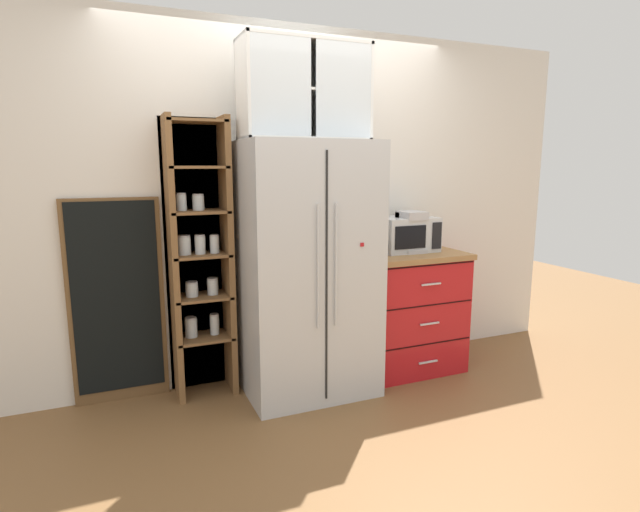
{
  "coord_description": "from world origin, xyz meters",
  "views": [
    {
      "loc": [
        -1.22,
        -3.14,
        1.57
      ],
      "look_at": [
        0.1,
        0.01,
        0.95
      ],
      "focal_mm": 28.1,
      "sensor_mm": 36.0,
      "label": 1
    }
  ],
  "objects_px": {
    "refrigerator": "(307,269)",
    "bottle_clear": "(404,236)",
    "mug_charcoal": "(375,249)",
    "coffee_maker": "(409,231)",
    "chalkboard_menu": "(117,301)",
    "microwave": "(406,234)",
    "mug_cream": "(434,242)"
  },
  "relations": [
    {
      "from": "bottle_clear",
      "to": "chalkboard_menu",
      "type": "relative_size",
      "value": 0.18
    },
    {
      "from": "bottle_clear",
      "to": "chalkboard_menu",
      "type": "height_order",
      "value": "chalkboard_menu"
    },
    {
      "from": "coffee_maker",
      "to": "mug_charcoal",
      "type": "xyz_separation_m",
      "value": [
        -0.31,
        -0.03,
        -0.11
      ]
    },
    {
      "from": "refrigerator",
      "to": "coffee_maker",
      "type": "height_order",
      "value": "refrigerator"
    },
    {
      "from": "microwave",
      "to": "mug_cream",
      "type": "relative_size",
      "value": 3.88
    },
    {
      "from": "mug_cream",
      "to": "coffee_maker",
      "type": "bearing_deg",
      "value": -166.29
    },
    {
      "from": "refrigerator",
      "to": "coffee_maker",
      "type": "distance_m",
      "value": 0.89
    },
    {
      "from": "refrigerator",
      "to": "mug_charcoal",
      "type": "bearing_deg",
      "value": 3.28
    },
    {
      "from": "refrigerator",
      "to": "coffee_maker",
      "type": "xyz_separation_m",
      "value": [
        0.86,
        0.06,
        0.21
      ]
    },
    {
      "from": "coffee_maker",
      "to": "mug_cream",
      "type": "distance_m",
      "value": 0.31
    },
    {
      "from": "coffee_maker",
      "to": "chalkboard_menu",
      "type": "xyz_separation_m",
      "value": [
        -2.08,
        0.26,
        -0.39
      ]
    },
    {
      "from": "coffee_maker",
      "to": "mug_charcoal",
      "type": "bearing_deg",
      "value": -174.57
    },
    {
      "from": "bottle_clear",
      "to": "microwave",
      "type": "bearing_deg",
      "value": -99.13
    },
    {
      "from": "mug_cream",
      "to": "chalkboard_menu",
      "type": "bearing_deg",
      "value": 175.41
    },
    {
      "from": "coffee_maker",
      "to": "bottle_clear",
      "type": "bearing_deg",
      "value": 90.0
    },
    {
      "from": "microwave",
      "to": "mug_cream",
      "type": "distance_m",
      "value": 0.3
    },
    {
      "from": "coffee_maker",
      "to": "bottle_clear",
      "type": "relative_size",
      "value": 1.24
    },
    {
      "from": "microwave",
      "to": "chalkboard_menu",
      "type": "relative_size",
      "value": 0.32
    },
    {
      "from": "mug_charcoal",
      "to": "coffee_maker",
      "type": "bearing_deg",
      "value": 5.43
    },
    {
      "from": "refrigerator",
      "to": "mug_charcoal",
      "type": "xyz_separation_m",
      "value": [
        0.55,
        0.03,
        0.1
      ]
    },
    {
      "from": "mug_charcoal",
      "to": "bottle_clear",
      "type": "bearing_deg",
      "value": 18.93
    },
    {
      "from": "refrigerator",
      "to": "mug_charcoal",
      "type": "relative_size",
      "value": 16.1
    },
    {
      "from": "chalkboard_menu",
      "to": "refrigerator",
      "type": "bearing_deg",
      "value": -14.64
    },
    {
      "from": "bottle_clear",
      "to": "chalkboard_menu",
      "type": "xyz_separation_m",
      "value": [
        -2.08,
        0.18,
        -0.34
      ]
    },
    {
      "from": "refrigerator",
      "to": "mug_cream",
      "type": "xyz_separation_m",
      "value": [
        1.14,
        0.13,
        0.1
      ]
    },
    {
      "from": "refrigerator",
      "to": "bottle_clear",
      "type": "distance_m",
      "value": 0.89
    },
    {
      "from": "mug_charcoal",
      "to": "bottle_clear",
      "type": "height_order",
      "value": "bottle_clear"
    },
    {
      "from": "coffee_maker",
      "to": "bottle_clear",
      "type": "height_order",
      "value": "coffee_maker"
    },
    {
      "from": "coffee_maker",
      "to": "refrigerator",
      "type": "bearing_deg",
      "value": -175.93
    },
    {
      "from": "coffee_maker",
      "to": "microwave",
      "type": "bearing_deg",
      "value": 97.82
    },
    {
      "from": "microwave",
      "to": "chalkboard_menu",
      "type": "xyz_separation_m",
      "value": [
        -2.08,
        0.22,
        -0.36
      ]
    },
    {
      "from": "refrigerator",
      "to": "microwave",
      "type": "relative_size",
      "value": 3.93
    }
  ]
}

